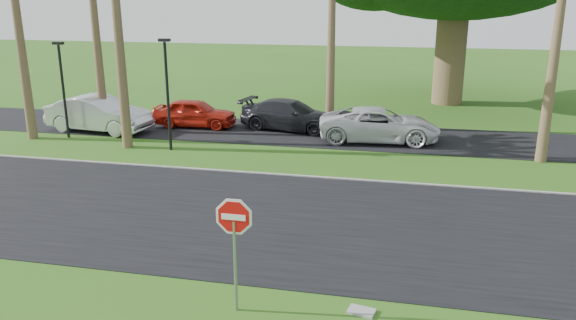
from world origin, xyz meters
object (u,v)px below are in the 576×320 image
(car_silver, at_px, (99,114))
(car_minivan, at_px, (380,125))
(car_red, at_px, (195,113))
(car_dark, at_px, (290,115))
(stop_sign_near, at_px, (234,232))

(car_silver, xyz_separation_m, car_minivan, (13.24, 0.96, -0.10))
(car_red, relative_size, car_dark, 0.82)
(car_red, distance_m, car_minivan, 9.15)
(car_silver, relative_size, car_dark, 1.03)
(car_silver, height_order, car_red, car_silver)
(car_silver, bearing_deg, car_minivan, -79.39)
(car_silver, distance_m, car_dark, 9.18)
(stop_sign_near, height_order, car_dark, stop_sign_near)
(car_dark, height_order, car_minivan, car_minivan)
(stop_sign_near, relative_size, car_dark, 0.53)
(stop_sign_near, relative_size, car_minivan, 0.49)
(stop_sign_near, distance_m, car_minivan, 15.03)
(car_silver, relative_size, car_red, 1.25)
(car_red, bearing_deg, car_silver, 111.92)
(stop_sign_near, bearing_deg, car_silver, 128.86)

